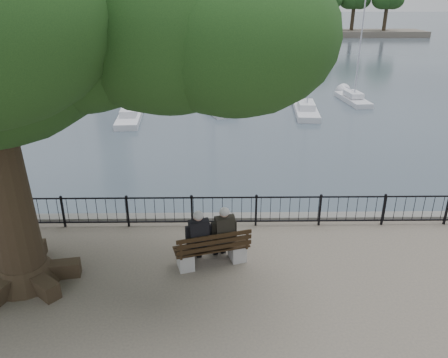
{
  "coord_description": "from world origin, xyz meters",
  "views": [
    {
      "loc": [
        -0.17,
        -9.61,
        6.76
      ],
      "look_at": [
        0.0,
        2.5,
        1.6
      ],
      "focal_mm": 35.0,
      "sensor_mm": 36.0,
      "label": 1
    }
  ],
  "objects_px": {
    "person_right": "(223,235)",
    "person_left": "(198,239)",
    "lion_monument": "(234,38)",
    "tree": "(19,9)",
    "bench": "(212,252)"
  },
  "relations": [
    {
      "from": "bench",
      "to": "person_left",
      "type": "distance_m",
      "value": 0.56
    },
    {
      "from": "lion_monument",
      "to": "person_right",
      "type": "bearing_deg",
      "value": -92.39
    },
    {
      "from": "person_right",
      "to": "tree",
      "type": "distance_m",
      "value": 7.06
    },
    {
      "from": "person_right",
      "to": "tree",
      "type": "relative_size",
      "value": 0.14
    },
    {
      "from": "person_left",
      "to": "person_right",
      "type": "xyz_separation_m",
      "value": [
        0.67,
        0.19,
        0.0
      ]
    },
    {
      "from": "lion_monument",
      "to": "bench",
      "type": "bearing_deg",
      "value": -92.71
    },
    {
      "from": "tree",
      "to": "lion_monument",
      "type": "relative_size",
      "value": 1.28
    },
    {
      "from": "person_right",
      "to": "lion_monument",
      "type": "bearing_deg",
      "value": 87.61
    },
    {
      "from": "tree",
      "to": "bench",
      "type": "bearing_deg",
      "value": 7.51
    },
    {
      "from": "tree",
      "to": "lion_monument",
      "type": "bearing_deg",
      "value": 82.96
    },
    {
      "from": "person_left",
      "to": "lion_monument",
      "type": "height_order",
      "value": "lion_monument"
    },
    {
      "from": "person_left",
      "to": "person_right",
      "type": "relative_size",
      "value": 1.0
    },
    {
      "from": "person_right",
      "to": "lion_monument",
      "type": "relative_size",
      "value": 0.18
    },
    {
      "from": "tree",
      "to": "person_left",
      "type": "bearing_deg",
      "value": 8.47
    },
    {
      "from": "person_right",
      "to": "person_left",
      "type": "bearing_deg",
      "value": -163.78
    }
  ]
}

